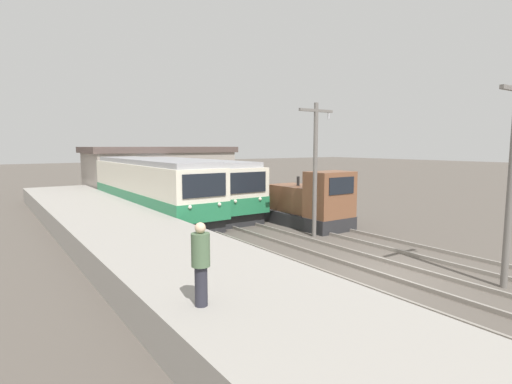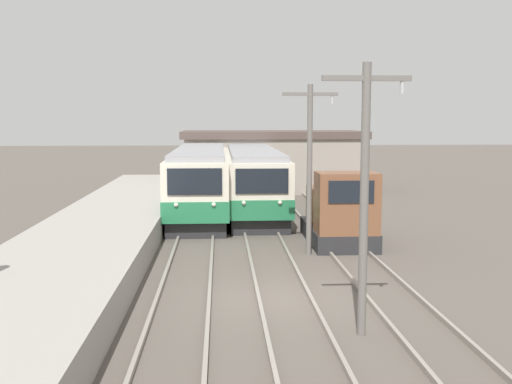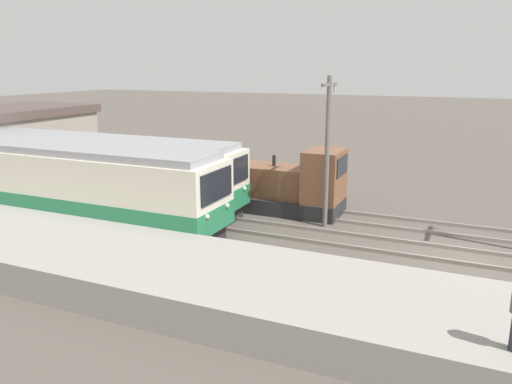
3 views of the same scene
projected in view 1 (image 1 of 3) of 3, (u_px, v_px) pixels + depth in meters
ground_plane at (389, 273)px, 13.45m from camera, size 200.00×200.00×0.00m
platform_left at (231, 299)px, 9.85m from camera, size 4.50×54.00×1.04m
track_left at (335, 287)px, 11.97m from camera, size 1.54×60.00×0.14m
track_center at (393, 270)px, 13.56m from camera, size 1.54×60.00×0.14m
track_right at (442, 256)px, 15.26m from camera, size 1.54×60.00×0.14m
commuter_train_left at (150, 189)px, 24.48m from camera, size 2.84×14.57×3.48m
commuter_train_center at (188, 186)px, 26.47m from camera, size 2.84×14.36×3.40m
shunting_locomotive at (311, 204)px, 21.16m from camera, size 2.40×4.87×3.00m
catenary_mast_near at (512, 175)px, 11.71m from camera, size 2.00×0.20×6.23m
catenary_mast_mid at (315, 164)px, 18.52m from camera, size 2.00×0.20×6.23m
person_on_platform at (201, 261)px, 8.01m from camera, size 0.38×0.38×1.72m
station_building at (160, 170)px, 35.62m from camera, size 12.60×6.30×4.18m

